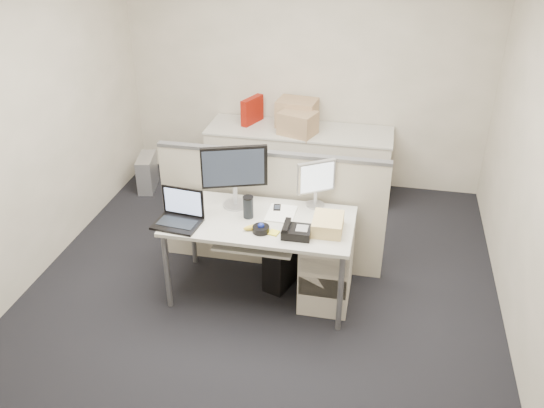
% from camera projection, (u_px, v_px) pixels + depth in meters
% --- Properties ---
extents(floor, '(4.00, 4.50, 0.01)m').
position_uv_depth(floor, '(261.00, 293.00, 4.97)').
color(floor, black).
rests_on(floor, ground).
extents(wall_back, '(4.00, 0.02, 2.70)m').
position_uv_depth(wall_back, '(306.00, 66.00, 6.22)').
color(wall_back, '#B2AA96').
rests_on(wall_back, ground).
extents(wall_front, '(4.00, 0.02, 2.70)m').
position_uv_depth(wall_front, '(138.00, 364.00, 2.38)').
color(wall_front, '#B2AA96').
rests_on(wall_front, ground).
extents(wall_left, '(0.02, 4.50, 2.70)m').
position_uv_depth(wall_left, '(19.00, 128.00, 4.66)').
color(wall_left, '#B2AA96').
rests_on(wall_left, ground).
extents(wall_right, '(0.02, 4.50, 2.70)m').
position_uv_depth(wall_right, '(543.00, 173.00, 3.95)').
color(wall_right, '#B2AA96').
rests_on(wall_right, ground).
extents(desk, '(1.50, 0.75, 0.73)m').
position_uv_depth(desk, '(260.00, 227.00, 4.64)').
color(desk, silver).
rests_on(desk, floor).
extents(keyboard_tray, '(0.62, 0.32, 0.02)m').
position_uv_depth(keyboard_tray, '(255.00, 243.00, 4.51)').
color(keyboard_tray, silver).
rests_on(keyboard_tray, desk).
extents(drawer_pedestal, '(0.40, 0.55, 0.65)m').
position_uv_depth(drawer_pedestal, '(327.00, 266.00, 4.75)').
color(drawer_pedestal, beige).
rests_on(drawer_pedestal, floor).
extents(cubicle_partition, '(2.00, 0.06, 1.10)m').
position_uv_depth(cubicle_partition, '(271.00, 212.00, 5.07)').
color(cubicle_partition, '#B5AC95').
rests_on(cubicle_partition, floor).
extents(back_counter, '(2.00, 0.60, 0.72)m').
position_uv_depth(back_counter, '(299.00, 161.00, 6.44)').
color(back_counter, beige).
rests_on(back_counter, floor).
extents(monitor_main, '(0.58, 0.37, 0.54)m').
position_uv_depth(monitor_main, '(235.00, 177.00, 4.67)').
color(monitor_main, black).
rests_on(monitor_main, desk).
extents(monitor_small, '(0.36, 0.31, 0.40)m').
position_uv_depth(monitor_small, '(316.00, 184.00, 4.71)').
color(monitor_small, '#B7B7BC').
rests_on(monitor_small, desk).
extents(laptop, '(0.38, 0.30, 0.27)m').
position_uv_depth(laptop, '(176.00, 210.00, 4.47)').
color(laptop, black).
rests_on(laptop, desk).
extents(trackball, '(0.16, 0.16, 0.05)m').
position_uv_depth(trackball, '(261.00, 229.00, 4.43)').
color(trackball, black).
rests_on(trackball, desk).
extents(desk_phone, '(0.22, 0.18, 0.07)m').
position_uv_depth(desk_phone, '(297.00, 232.00, 4.38)').
color(desk_phone, black).
rests_on(desk_phone, desk).
extents(paper_stack, '(0.23, 0.29, 0.01)m').
position_uv_depth(paper_stack, '(281.00, 213.00, 4.68)').
color(paper_stack, white).
rests_on(paper_stack, desk).
extents(sticky_pad, '(0.09, 0.09, 0.01)m').
position_uv_depth(sticky_pad, '(274.00, 233.00, 4.42)').
color(sticky_pad, yellow).
rests_on(sticky_pad, desk).
extents(travel_mug, '(0.11, 0.11, 0.17)m').
position_uv_depth(travel_mug, '(248.00, 208.00, 4.60)').
color(travel_mug, black).
rests_on(travel_mug, desk).
extents(banana, '(0.20, 0.14, 0.04)m').
position_uv_depth(banana, '(256.00, 227.00, 4.47)').
color(banana, gold).
rests_on(banana, desk).
extents(cellphone, '(0.08, 0.12, 0.02)m').
position_uv_depth(cellphone, '(277.00, 208.00, 4.76)').
color(cellphone, black).
rests_on(cellphone, desk).
extents(manila_folders, '(0.23, 0.30, 0.11)m').
position_uv_depth(manila_folders, '(328.00, 224.00, 4.44)').
color(manila_folders, '#DFC57C').
rests_on(manila_folders, desk).
extents(keyboard, '(0.48, 0.28, 0.03)m').
position_uv_depth(keyboard, '(262.00, 239.00, 4.52)').
color(keyboard, black).
rests_on(keyboard, keyboard_tray).
extents(pc_tower_desk, '(0.32, 0.49, 0.42)m').
position_uv_depth(pc_tower_desk, '(284.00, 261.00, 5.00)').
color(pc_tower_desk, black).
rests_on(pc_tower_desk, floor).
extents(pc_tower_spare_dark, '(0.20, 0.46, 0.42)m').
position_uv_depth(pc_tower_spare_dark, '(202.00, 176.00, 6.44)').
color(pc_tower_spare_dark, black).
rests_on(pc_tower_spare_dark, floor).
extents(pc_tower_spare_silver, '(0.25, 0.44, 0.39)m').
position_uv_depth(pc_tower_spare_silver, '(147.00, 173.00, 6.56)').
color(pc_tower_spare_silver, '#B7B7BC').
rests_on(pc_tower_spare_silver, floor).
extents(cardboard_box_left, '(0.45, 0.36, 0.31)m').
position_uv_depth(cardboard_box_left, '(297.00, 114.00, 6.29)').
color(cardboard_box_left, tan).
rests_on(cardboard_box_left, back_counter).
extents(cardboard_box_right, '(0.44, 0.39, 0.26)m').
position_uv_depth(cardboard_box_right, '(298.00, 124.00, 6.09)').
color(cardboard_box_right, tan).
rests_on(cardboard_box_right, back_counter).
extents(red_binder, '(0.20, 0.34, 0.31)m').
position_uv_depth(red_binder, '(252.00, 111.00, 6.37)').
color(red_binder, maroon).
rests_on(red_binder, back_counter).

